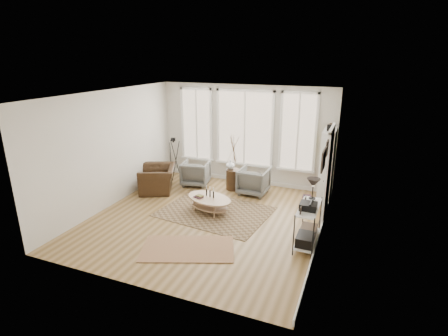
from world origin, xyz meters
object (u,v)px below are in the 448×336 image
at_px(bookcase, 327,165).
at_px(armchair_right, 254,181).
at_px(coffee_table, 209,201).
at_px(side_table, 233,163).
at_px(accent_chair, 158,179).
at_px(low_shelf, 308,221).
at_px(armchair_left, 196,173).

distance_m(bookcase, armchair_right, 2.00).
distance_m(coffee_table, side_table, 1.73).
bearing_deg(accent_chair, low_shelf, 46.78).
height_order(armchair_left, armchair_right, armchair_right).
distance_m(coffee_table, armchair_left, 1.98).
relative_size(armchair_left, side_table, 0.47).
distance_m(low_shelf, accent_chair, 4.63).
height_order(low_shelf, armchair_left, low_shelf).
bearing_deg(low_shelf, armchair_left, 148.16).
bearing_deg(low_shelf, side_table, 136.98).
relative_size(bookcase, armchair_left, 2.62).
bearing_deg(side_table, armchair_left, -177.45).
bearing_deg(bookcase, side_table, -175.10).
relative_size(coffee_table, armchair_left, 1.78).
relative_size(low_shelf, side_table, 0.79).
bearing_deg(armchair_left, armchair_right, 168.09).
height_order(coffee_table, side_table, side_table).
distance_m(armchair_left, accent_chair, 1.15).
relative_size(low_shelf, accent_chair, 1.20).
distance_m(low_shelf, armchair_left, 4.27).
bearing_deg(bookcase, low_shelf, -91.28).
bearing_deg(low_shelf, accent_chair, 162.27).
relative_size(low_shelf, armchair_left, 1.66).
bearing_deg(accent_chair, coffee_table, 42.91).
bearing_deg(accent_chair, side_table, 89.37).
bearing_deg(armchair_right, side_table, -6.44).
bearing_deg(armchair_left, accent_chair, 36.71).
xyz_separation_m(low_shelf, coffee_table, (-2.47, 0.64, -0.21)).
xyz_separation_m(bookcase, armchair_right, (-1.88, -0.31, -0.59)).
bearing_deg(side_table, accent_chair, -155.14).
height_order(armchair_left, side_table, side_table).
distance_m(bookcase, accent_chair, 4.64).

